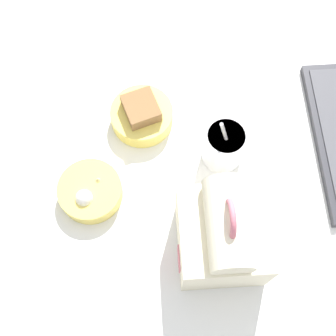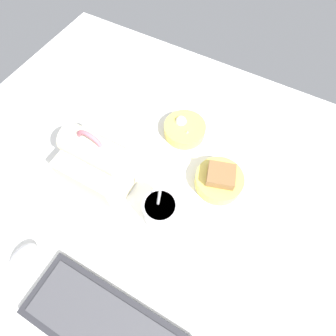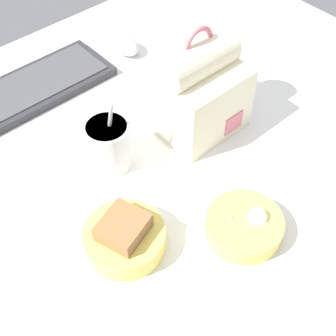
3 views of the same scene
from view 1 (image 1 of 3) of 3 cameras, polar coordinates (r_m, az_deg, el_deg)
The scene contains 5 objects.
desk_surface at distance 98.32cm, azimuth 2.28°, elevation -1.01°, with size 140.00×110.00×2.00cm.
lunch_bag at distance 85.07cm, azimuth 6.75°, elevation -8.11°, with size 16.34×16.13×22.36cm.
soup_cup at distance 95.16cm, azimuth 6.84°, elevation 2.75°, with size 8.44×8.44×15.73cm.
bento_bowl_sandwich at distance 100.50cm, azimuth -3.22°, elevation 6.50°, with size 13.36×13.36×6.91cm.
bento_bowl_snacks at distance 95.19cm, azimuth -9.45°, elevation -2.80°, with size 12.86×12.86×5.39cm.
Camera 1 is at (35.16, -6.11, 92.61)cm, focal length 50.00 mm.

